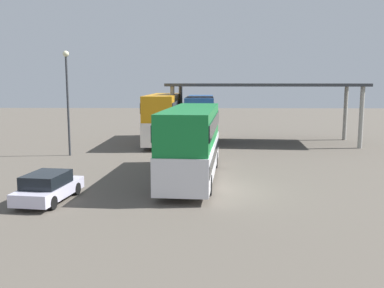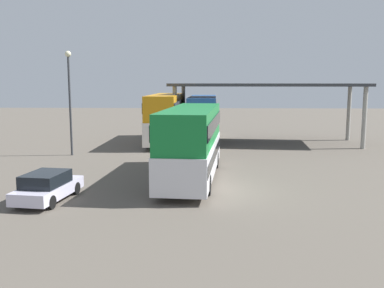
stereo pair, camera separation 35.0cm
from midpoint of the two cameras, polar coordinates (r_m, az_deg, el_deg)
name	(u,v)px [view 1 (the left image)]	position (r m, az deg, el deg)	size (l,w,h in m)	color
ground_plane	(217,191)	(21.38, 2.93, -6.36)	(140.00, 140.00, 0.00)	#595249
double_decker_main	(192,140)	(23.61, -0.42, 0.51)	(3.40, 10.96, 4.02)	silver
parked_hatchback	(48,187)	(20.56, -19.21, -5.49)	(2.20, 4.17, 1.35)	silver
double_decker_near_canopy	(163,116)	(38.39, -4.16, 3.72)	(2.66, 11.13, 4.33)	white
double_decker_mid_row	(200,116)	(40.18, 0.84, 3.77)	(2.73, 10.55, 4.10)	silver
depot_canopy	(264,87)	(38.73, 9.33, 7.50)	(17.38, 7.87, 5.32)	#33353A
lamppost_tall	(67,90)	(32.59, -16.71, 6.94)	(0.44, 0.44, 7.67)	#33353A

